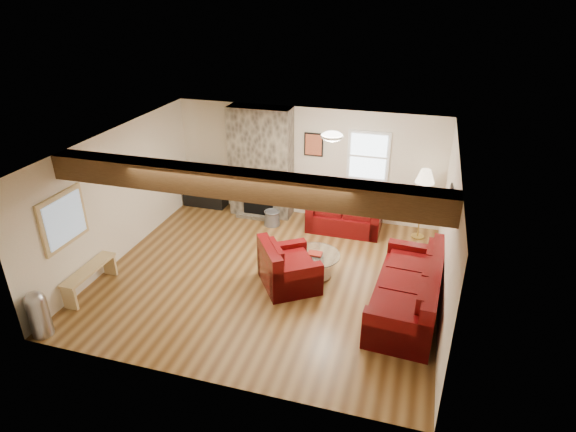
{
  "coord_description": "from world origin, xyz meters",
  "views": [
    {
      "loc": [
        2.45,
        -7.12,
        4.89
      ],
      "look_at": [
        0.25,
        0.4,
        1.06
      ],
      "focal_mm": 30.0,
      "sensor_mm": 36.0,
      "label": 1
    }
  ],
  "objects_px": {
    "sofa_three": "(407,287)",
    "coffee_table": "(315,265)",
    "armchair_red": "(289,264)",
    "floor_lamp": "(425,180)",
    "television": "(204,177)",
    "tv_cabinet": "(206,195)",
    "loveseat": "(345,212)"
  },
  "relations": [
    {
      "from": "coffee_table",
      "to": "loveseat",
      "type": "bearing_deg",
      "value": 84.58
    },
    {
      "from": "loveseat",
      "to": "coffee_table",
      "type": "height_order",
      "value": "loveseat"
    },
    {
      "from": "tv_cabinet",
      "to": "floor_lamp",
      "type": "distance_m",
      "value": 5.13
    },
    {
      "from": "armchair_red",
      "to": "television",
      "type": "height_order",
      "value": "television"
    },
    {
      "from": "coffee_table",
      "to": "television",
      "type": "height_order",
      "value": "television"
    },
    {
      "from": "armchair_red",
      "to": "floor_lamp",
      "type": "bearing_deg",
      "value": -74.82
    },
    {
      "from": "armchair_red",
      "to": "coffee_table",
      "type": "relative_size",
      "value": 1.12
    },
    {
      "from": "floor_lamp",
      "to": "television",
      "type": "bearing_deg",
      "value": 177.34
    },
    {
      "from": "television",
      "to": "floor_lamp",
      "type": "distance_m",
      "value": 5.05
    },
    {
      "from": "sofa_three",
      "to": "television",
      "type": "height_order",
      "value": "television"
    },
    {
      "from": "sofa_three",
      "to": "coffee_table",
      "type": "height_order",
      "value": "sofa_three"
    },
    {
      "from": "television",
      "to": "floor_lamp",
      "type": "height_order",
      "value": "floor_lamp"
    },
    {
      "from": "sofa_three",
      "to": "loveseat",
      "type": "xyz_separation_m",
      "value": [
        -1.48,
        2.6,
        -0.04
      ]
    },
    {
      "from": "television",
      "to": "coffee_table",
      "type": "bearing_deg",
      "value": -35.35
    },
    {
      "from": "loveseat",
      "to": "floor_lamp",
      "type": "bearing_deg",
      "value": 2.71
    },
    {
      "from": "television",
      "to": "loveseat",
      "type": "bearing_deg",
      "value": -4.97
    },
    {
      "from": "coffee_table",
      "to": "tv_cabinet",
      "type": "height_order",
      "value": "tv_cabinet"
    },
    {
      "from": "armchair_red",
      "to": "sofa_three",
      "type": "bearing_deg",
      "value": -129.62
    },
    {
      "from": "television",
      "to": "floor_lamp",
      "type": "relative_size",
      "value": 0.5
    },
    {
      "from": "loveseat",
      "to": "coffee_table",
      "type": "bearing_deg",
      "value": -95.17
    },
    {
      "from": "armchair_red",
      "to": "television",
      "type": "bearing_deg",
      "value": 12.76
    },
    {
      "from": "sofa_three",
      "to": "loveseat",
      "type": "distance_m",
      "value": 2.99
    },
    {
      "from": "tv_cabinet",
      "to": "floor_lamp",
      "type": "xyz_separation_m",
      "value": [
        5.01,
        -0.23,
        1.05
      ]
    },
    {
      "from": "sofa_three",
      "to": "coffee_table",
      "type": "relative_size",
      "value": 2.55
    },
    {
      "from": "sofa_three",
      "to": "tv_cabinet",
      "type": "height_order",
      "value": "sofa_three"
    },
    {
      "from": "tv_cabinet",
      "to": "armchair_red",
      "type": "bearing_deg",
      "value": -43.12
    },
    {
      "from": "sofa_three",
      "to": "tv_cabinet",
      "type": "distance_m",
      "value": 5.72
    },
    {
      "from": "sofa_three",
      "to": "armchair_red",
      "type": "xyz_separation_m",
      "value": [
        -2.04,
        0.2,
        -0.04
      ]
    },
    {
      "from": "sofa_three",
      "to": "coffee_table",
      "type": "xyz_separation_m",
      "value": [
        -1.67,
        0.59,
        -0.23
      ]
    },
    {
      "from": "floor_lamp",
      "to": "coffee_table",
      "type": "bearing_deg",
      "value": -130.26
    },
    {
      "from": "sofa_three",
      "to": "loveseat",
      "type": "relative_size",
      "value": 1.51
    },
    {
      "from": "television",
      "to": "floor_lamp",
      "type": "bearing_deg",
      "value": -2.66
    }
  ]
}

